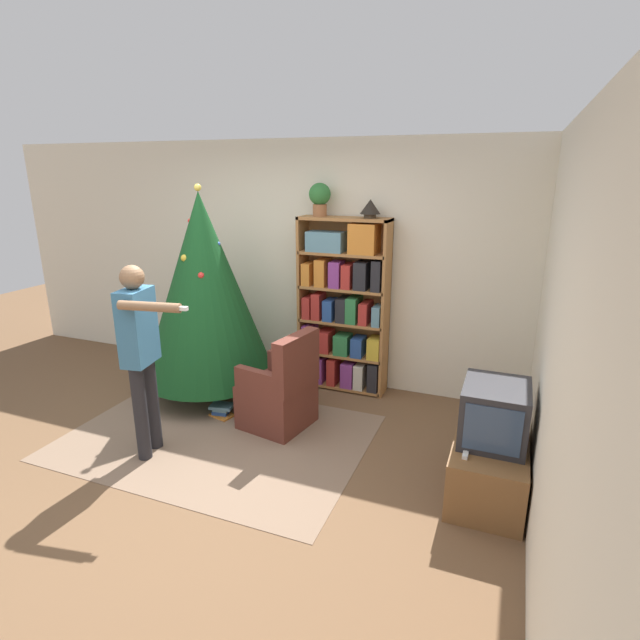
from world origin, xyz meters
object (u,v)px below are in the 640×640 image
(television, at_px, (495,413))
(standing_person, at_px, (141,347))
(potted_plant, at_px, (320,197))
(table_lamp, at_px, (370,207))
(bookshelf, at_px, (344,307))
(christmas_tree, at_px, (204,288))
(armchair, at_px, (280,394))

(television, distance_m, standing_person, 2.72)
(potted_plant, height_order, table_lamp, potted_plant)
(potted_plant, bearing_deg, bookshelf, -1.84)
(christmas_tree, xyz_separation_m, potted_plant, (0.98, 0.66, 0.87))
(bookshelf, xyz_separation_m, table_lamp, (0.26, 0.01, 1.03))
(armchair, bearing_deg, christmas_tree, -99.65)
(christmas_tree, bearing_deg, table_lamp, 23.76)
(christmas_tree, height_order, potted_plant, potted_plant)
(television, distance_m, table_lamp, 2.31)
(armchair, height_order, table_lamp, table_lamp)
(standing_person, bearing_deg, potted_plant, 146.46)
(armchair, bearing_deg, bookshelf, 176.28)
(bookshelf, distance_m, television, 2.11)
(armchair, xyz_separation_m, standing_person, (-0.81, -0.82, 0.62))
(table_lamp, bearing_deg, christmas_tree, -156.24)
(armchair, relative_size, standing_person, 0.58)
(television, xyz_separation_m, armchair, (-1.85, 0.34, -0.32))
(christmas_tree, height_order, armchair, christmas_tree)
(table_lamp, bearing_deg, bookshelf, -178.05)
(television, bearing_deg, standing_person, -169.77)
(bookshelf, height_order, television, bookshelf)
(bookshelf, relative_size, table_lamp, 9.17)
(christmas_tree, bearing_deg, bookshelf, 27.63)
(television, relative_size, christmas_tree, 0.24)
(bookshelf, bearing_deg, standing_person, -120.10)
(bookshelf, distance_m, table_lamp, 1.06)
(armchair, relative_size, potted_plant, 2.80)
(christmas_tree, bearing_deg, standing_person, -80.91)
(christmas_tree, xyz_separation_m, armchair, (1.00, -0.36, -0.83))
(table_lamp, bearing_deg, television, -45.44)
(christmas_tree, height_order, standing_person, christmas_tree)
(bookshelf, bearing_deg, christmas_tree, -152.37)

